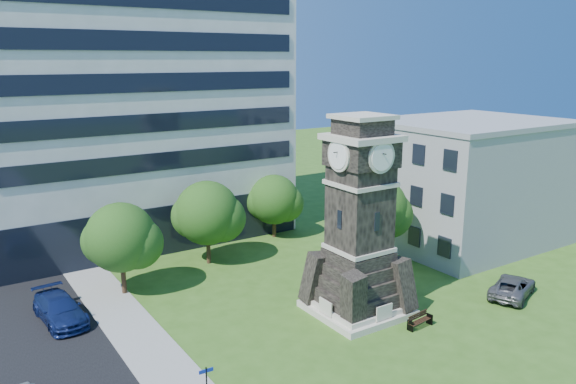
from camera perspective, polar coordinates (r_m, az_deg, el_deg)
ground at (r=32.91m, az=5.18°, el=-14.45°), size 160.00×160.00×0.00m
sidewalk at (r=32.81m, az=-14.26°, el=-14.87°), size 3.00×70.00×0.06m
clock_tower at (r=34.08m, az=7.25°, el=-3.88°), size 5.40×5.40×12.22m
office_tall at (r=50.80m, az=-16.29°, el=11.63°), size 26.20×15.11×28.60m
office_low at (r=50.05m, az=17.68°, el=1.08°), size 15.20×12.20×10.40m
car_street_north at (r=36.82m, az=-22.17°, el=-10.96°), size 2.62×5.50×1.55m
car_east_lot at (r=40.43m, az=21.84°, el=-8.91°), size 5.19×3.76×1.31m
park_bench at (r=34.49m, az=13.20°, el=-12.54°), size 1.69×0.45×0.87m
tree_nw at (r=38.46m, az=-16.53°, el=-4.64°), size 5.07×4.60×6.26m
tree_nc at (r=42.81m, az=-8.13°, el=-2.30°), size 5.36×4.88×6.45m
tree_ne at (r=48.85m, az=-1.36°, el=-0.91°), size 4.78×4.35×5.58m
tree_east at (r=41.94m, az=8.94°, el=-1.86°), size 5.16×4.69×6.95m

